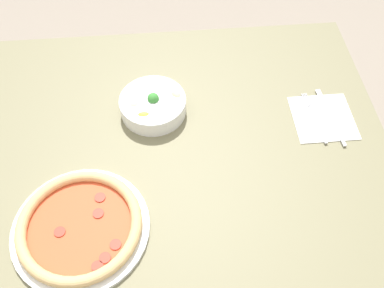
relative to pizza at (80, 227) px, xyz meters
The scene contains 7 objects.
ground_plane 0.80m from the pizza, 50.75° to the left, with size 8.00×8.00×0.00m, color gray.
dining_table 0.25m from the pizza, 50.75° to the left, with size 1.32×1.03×0.75m.
pizza is the anchor object (origin of this frame).
bowl 0.39m from the pizza, 62.65° to the left, with size 0.18×0.18×0.07m.
napkin 0.71m from the pizza, 23.41° to the left, with size 0.17×0.17×0.00m.
fork 0.68m from the pizza, 24.09° to the left, with size 0.03×0.18×0.00m.
knife 0.72m from the pizza, 22.08° to the left, with size 0.03×0.21×0.01m.
Camera 1 is at (0.08, -0.62, 1.66)m, focal length 40.00 mm.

